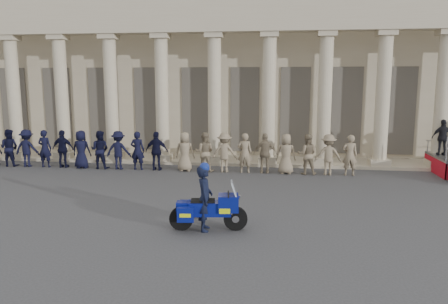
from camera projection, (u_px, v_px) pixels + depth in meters
ground at (217, 214)px, 13.53m from camera, size 90.00×90.00×0.00m
building at (251, 73)px, 27.21m from camera, size 40.00×12.50×9.00m
officer_rank at (145, 151)px, 19.99m from camera, size 19.23×0.67×1.78m
motorcycle at (209, 209)px, 11.96m from camera, size 2.15×0.95×1.38m
rider at (205, 197)px, 11.91m from camera, size 0.51×0.71×1.90m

